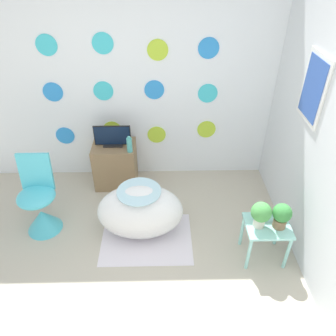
# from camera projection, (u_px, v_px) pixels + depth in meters

# --- Properties ---
(ground_plane) EXTENTS (12.00, 12.00, 0.00)m
(ground_plane) POSITION_uv_depth(u_px,v_px,m) (124.00, 319.00, 2.75)
(ground_plane) COLOR #BCB29E
(wall_back_dotted) EXTENTS (4.32, 0.05, 2.60)m
(wall_back_dotted) POSITION_uv_depth(u_px,v_px,m) (131.00, 78.00, 3.70)
(wall_back_dotted) COLOR white
(wall_back_dotted) RESTS_ON ground_plane
(wall_right) EXTENTS (0.06, 3.09, 2.60)m
(wall_right) POSITION_uv_depth(u_px,v_px,m) (314.00, 120.00, 2.87)
(wall_right) COLOR silver
(wall_right) RESTS_ON ground_plane
(rug) EXTENTS (0.95, 0.71, 0.01)m
(rug) POSITION_uv_depth(u_px,v_px,m) (147.00, 238.00, 3.47)
(rug) COLOR silver
(rug) RESTS_ON ground_plane
(bathtub) EXTENTS (0.89, 0.54, 0.59)m
(bathtub) POSITION_uv_depth(u_px,v_px,m) (140.00, 211.00, 3.38)
(bathtub) COLOR white
(bathtub) RESTS_ON ground_plane
(chair) EXTENTS (0.39, 0.39, 0.87)m
(chair) POSITION_uv_depth(u_px,v_px,m) (40.00, 208.00, 3.44)
(chair) COLOR #4CC6DB
(chair) RESTS_ON ground_plane
(tv_cabinet) EXTENTS (0.51, 0.40, 0.56)m
(tv_cabinet) POSITION_uv_depth(u_px,v_px,m) (116.00, 164.00, 4.09)
(tv_cabinet) COLOR #8E704C
(tv_cabinet) RESTS_ON ground_plane
(tv) EXTENTS (0.43, 0.12, 0.26)m
(tv) POSITION_uv_depth(u_px,v_px,m) (112.00, 137.00, 3.86)
(tv) COLOR black
(tv) RESTS_ON tv_cabinet
(vase) EXTENTS (0.06, 0.06, 0.20)m
(vase) POSITION_uv_depth(u_px,v_px,m) (129.00, 145.00, 3.76)
(vase) COLOR #51B2AD
(vase) RESTS_ON tv_cabinet
(side_table) EXTENTS (0.41, 0.35, 0.43)m
(side_table) POSITION_uv_depth(u_px,v_px,m) (266.00, 231.00, 3.09)
(side_table) COLOR #99E0D8
(side_table) RESTS_ON ground_plane
(potted_plant_left) EXTENTS (0.19, 0.19, 0.27)m
(potted_plant_left) POSITION_uv_depth(u_px,v_px,m) (261.00, 213.00, 2.95)
(potted_plant_left) COLOR beige
(potted_plant_left) RESTS_ON side_table
(potted_plant_right) EXTENTS (0.17, 0.17, 0.26)m
(potted_plant_right) POSITION_uv_depth(u_px,v_px,m) (282.00, 215.00, 2.95)
(potted_plant_right) COLOR #8C6B4C
(potted_plant_right) RESTS_ON side_table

